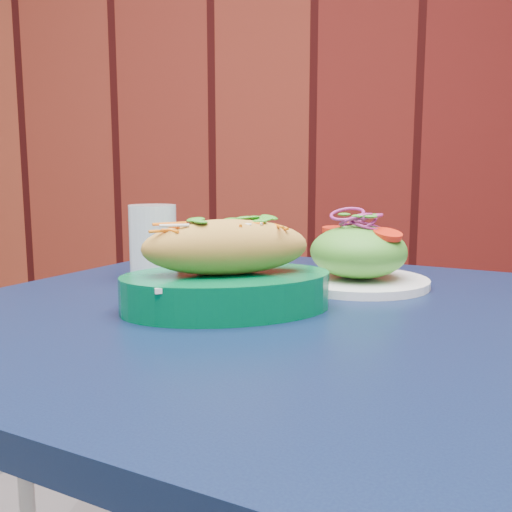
# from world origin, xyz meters

# --- Properties ---
(brick_wall) EXTENTS (4.90, 0.04, 2.80)m
(brick_wall) POSITION_xyz_m (0.00, 2.97, 1.40)
(brick_wall) COLOR #4A0E0D
(brick_wall) RESTS_ON ground
(cafe_table) EXTENTS (1.04, 1.04, 0.75)m
(cafe_table) POSITION_xyz_m (-0.01, 1.42, 0.66)
(cafe_table) COLOR black
(cafe_table) RESTS_ON ground
(banh_mi_basket) EXTENTS (0.30, 0.25, 0.12)m
(banh_mi_basket) POSITION_xyz_m (-0.07, 1.39, 0.80)
(banh_mi_basket) COLOR #005A31
(banh_mi_basket) RESTS_ON cafe_table
(salad_plate) EXTENTS (0.21, 0.21, 0.11)m
(salad_plate) POSITION_xyz_m (0.10, 1.56, 0.79)
(salad_plate) COLOR white
(salad_plate) RESTS_ON cafe_table
(water_glass) EXTENTS (0.07, 0.07, 0.12)m
(water_glass) POSITION_xyz_m (-0.21, 1.57, 0.81)
(water_glass) COLOR silver
(water_glass) RESTS_ON cafe_table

